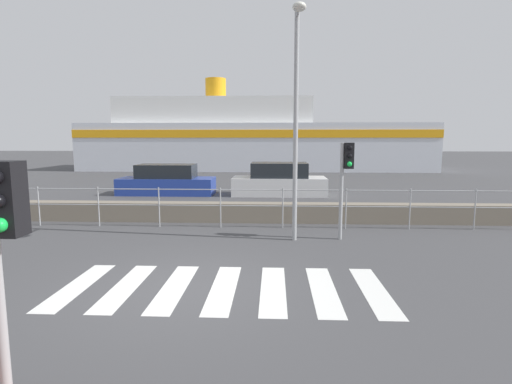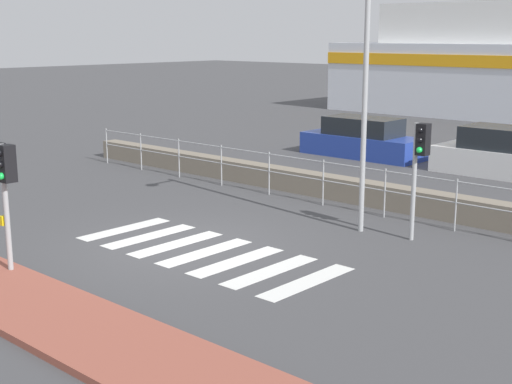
{
  "view_description": "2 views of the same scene",
  "coord_description": "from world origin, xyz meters",
  "px_view_note": "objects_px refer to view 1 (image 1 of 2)",
  "views": [
    {
      "loc": [
        1.62,
        -6.9,
        2.69
      ],
      "look_at": [
        1.22,
        2.0,
        1.5
      ],
      "focal_mm": 28.0,
      "sensor_mm": 36.0,
      "label": 1
    },
    {
      "loc": [
        11.03,
        -9.8,
        4.42
      ],
      "look_at": [
        1.24,
        1.0,
        1.2
      ],
      "focal_mm": 50.0,
      "sensor_mm": 36.0,
      "label": 2
    }
  ],
  "objects_px": {
    "parked_car_white": "(279,181)",
    "ferry_boat": "(248,140)",
    "traffic_light_far": "(346,169)",
    "parked_car_blue": "(167,182)",
    "streetlamp": "(296,100)"
  },
  "relations": [
    {
      "from": "ferry_boat",
      "to": "parked_car_white",
      "type": "relative_size",
      "value": 6.66
    },
    {
      "from": "traffic_light_far",
      "to": "streetlamp",
      "type": "height_order",
      "value": "streetlamp"
    },
    {
      "from": "streetlamp",
      "to": "parked_car_blue",
      "type": "height_order",
      "value": "streetlamp"
    },
    {
      "from": "ferry_boat",
      "to": "parked_car_blue",
      "type": "bearing_deg",
      "value": -99.75
    },
    {
      "from": "ferry_boat",
      "to": "traffic_light_far",
      "type": "bearing_deg",
      "value": -80.47
    },
    {
      "from": "parked_car_white",
      "to": "ferry_boat",
      "type": "bearing_deg",
      "value": 98.8
    },
    {
      "from": "streetlamp",
      "to": "ferry_boat",
      "type": "relative_size",
      "value": 0.2
    },
    {
      "from": "ferry_boat",
      "to": "parked_car_white",
      "type": "distance_m",
      "value": 17.05
    },
    {
      "from": "parked_car_blue",
      "to": "parked_car_white",
      "type": "relative_size",
      "value": 1.03
    },
    {
      "from": "traffic_light_far",
      "to": "streetlamp",
      "type": "relative_size",
      "value": 0.44
    },
    {
      "from": "traffic_light_far",
      "to": "parked_car_blue",
      "type": "bearing_deg",
      "value": 129.91
    },
    {
      "from": "streetlamp",
      "to": "ferry_boat",
      "type": "bearing_deg",
      "value": 96.45
    },
    {
      "from": "ferry_boat",
      "to": "parked_car_blue",
      "type": "distance_m",
      "value": 17.1
    },
    {
      "from": "traffic_light_far",
      "to": "parked_car_blue",
      "type": "relative_size",
      "value": 0.57
    },
    {
      "from": "parked_car_white",
      "to": "parked_car_blue",
      "type": "bearing_deg",
      "value": 180.0
    }
  ]
}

